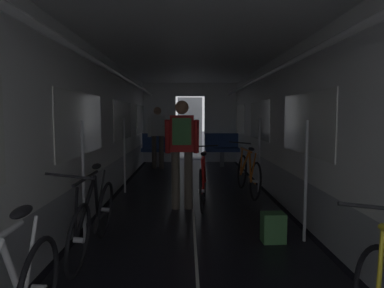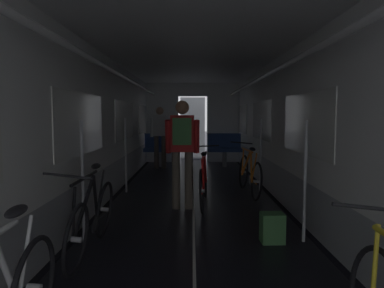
{
  "view_description": "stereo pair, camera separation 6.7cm",
  "coord_description": "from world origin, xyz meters",
  "px_view_note": "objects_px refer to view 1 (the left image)",
  "views": [
    {
      "loc": [
        -0.09,
        -1.83,
        1.46
      ],
      "look_at": [
        0.0,
        4.68,
        0.92
      ],
      "focal_mm": 32.63,
      "sensor_mm": 36.0,
      "label": 1
    },
    {
      "loc": [
        -0.02,
        -1.83,
        1.46
      ],
      "look_at": [
        0.0,
        4.68,
        0.92
      ],
      "focal_mm": 32.63,
      "sensor_mm": 36.0,
      "label": 2
    }
  ],
  "objects_px": {
    "bicycle_orange": "(248,174)",
    "person_standing_near_bench": "(158,133)",
    "bench_seat_far_right": "(222,147)",
    "bicycle_red_in_aisle": "(203,181)",
    "bicycle_black": "(93,218)",
    "backpack_on_floor": "(273,227)",
    "bench_seat_far_left": "(159,147)",
    "person_cyclist_aisle": "(182,144)"
  },
  "relations": [
    {
      "from": "bicycle_orange",
      "to": "bicycle_red_in_aisle",
      "type": "bearing_deg",
      "value": -138.92
    },
    {
      "from": "bicycle_red_in_aisle",
      "to": "backpack_on_floor",
      "type": "height_order",
      "value": "bicycle_red_in_aisle"
    },
    {
      "from": "bicycle_orange",
      "to": "backpack_on_floor",
      "type": "height_order",
      "value": "bicycle_orange"
    },
    {
      "from": "bench_seat_far_left",
      "to": "backpack_on_floor",
      "type": "height_order",
      "value": "bench_seat_far_left"
    },
    {
      "from": "bench_seat_far_right",
      "to": "bicycle_orange",
      "type": "distance_m",
      "value": 3.54
    },
    {
      "from": "person_cyclist_aisle",
      "to": "person_standing_near_bench",
      "type": "height_order",
      "value": "same"
    },
    {
      "from": "bench_seat_far_right",
      "to": "bicycle_red_in_aisle",
      "type": "distance_m",
      "value": 4.36
    },
    {
      "from": "bicycle_black",
      "to": "person_standing_near_bench",
      "type": "bearing_deg",
      "value": 88.29
    },
    {
      "from": "bench_seat_far_right",
      "to": "bicycle_black",
      "type": "height_order",
      "value": "bench_seat_far_right"
    },
    {
      "from": "bicycle_orange",
      "to": "person_standing_near_bench",
      "type": "xyz_separation_m",
      "value": [
        -1.94,
        3.16,
        0.59
      ]
    },
    {
      "from": "bicycle_black",
      "to": "bench_seat_far_left",
      "type": "bearing_deg",
      "value": 88.42
    },
    {
      "from": "bicycle_red_in_aisle",
      "to": "backpack_on_floor",
      "type": "bearing_deg",
      "value": -66.68
    },
    {
      "from": "bicycle_black",
      "to": "person_standing_near_bench",
      "type": "xyz_separation_m",
      "value": [
        0.18,
        5.93,
        0.59
      ]
    },
    {
      "from": "person_cyclist_aisle",
      "to": "bicycle_red_in_aisle",
      "type": "bearing_deg",
      "value": 38.32
    },
    {
      "from": "bicycle_orange",
      "to": "person_standing_near_bench",
      "type": "height_order",
      "value": "person_standing_near_bench"
    },
    {
      "from": "bench_seat_far_left",
      "to": "bicycle_orange",
      "type": "distance_m",
      "value": 4.04
    },
    {
      "from": "bicycle_black",
      "to": "bicycle_orange",
      "type": "height_order",
      "value": "bicycle_black"
    },
    {
      "from": "bench_seat_far_left",
      "to": "bicycle_red_in_aisle",
      "type": "xyz_separation_m",
      "value": [
        1.07,
        -4.29,
        -0.18
      ]
    },
    {
      "from": "bicycle_black",
      "to": "bicycle_orange",
      "type": "xyz_separation_m",
      "value": [
        2.11,
        2.77,
        0.0
      ]
    },
    {
      "from": "person_standing_near_bench",
      "to": "bicycle_red_in_aisle",
      "type": "bearing_deg",
      "value": -74.78
    },
    {
      "from": "bench_seat_far_right",
      "to": "bicycle_orange",
      "type": "bearing_deg",
      "value": -87.73
    },
    {
      "from": "bicycle_orange",
      "to": "backpack_on_floor",
      "type": "bearing_deg",
      "value": -93.2
    },
    {
      "from": "person_cyclist_aisle",
      "to": "bicycle_red_in_aisle",
      "type": "xyz_separation_m",
      "value": [
        0.34,
        0.27,
        -0.63
      ]
    },
    {
      "from": "bicycle_red_in_aisle",
      "to": "person_standing_near_bench",
      "type": "xyz_separation_m",
      "value": [
        -1.07,
        3.92,
        0.59
      ]
    },
    {
      "from": "person_standing_near_bench",
      "to": "backpack_on_floor",
      "type": "distance_m",
      "value": 5.96
    },
    {
      "from": "bicycle_black",
      "to": "person_standing_near_bench",
      "type": "distance_m",
      "value": 5.96
    },
    {
      "from": "bench_seat_far_left",
      "to": "bench_seat_far_right",
      "type": "distance_m",
      "value": 1.8
    },
    {
      "from": "bicycle_black",
      "to": "backpack_on_floor",
      "type": "bearing_deg",
      "value": 8.87
    },
    {
      "from": "bicycle_orange",
      "to": "backpack_on_floor",
      "type": "distance_m",
      "value": 2.48
    },
    {
      "from": "bicycle_red_in_aisle",
      "to": "bench_seat_far_left",
      "type": "bearing_deg",
      "value": 103.97
    },
    {
      "from": "bicycle_orange",
      "to": "person_standing_near_bench",
      "type": "relative_size",
      "value": 1.0
    },
    {
      "from": "person_standing_near_bench",
      "to": "bench_seat_far_left",
      "type": "bearing_deg",
      "value": 90.41
    },
    {
      "from": "person_cyclist_aisle",
      "to": "bicycle_red_in_aisle",
      "type": "distance_m",
      "value": 0.76
    },
    {
      "from": "bench_seat_far_left",
      "to": "bicycle_black",
      "type": "height_order",
      "value": "bench_seat_far_left"
    },
    {
      "from": "bicycle_orange",
      "to": "person_cyclist_aisle",
      "type": "bearing_deg",
      "value": -139.67
    },
    {
      "from": "bench_seat_far_left",
      "to": "backpack_on_floor",
      "type": "distance_m",
      "value": 6.28
    },
    {
      "from": "bench_seat_far_left",
      "to": "bicycle_black",
      "type": "bearing_deg",
      "value": -91.58
    },
    {
      "from": "person_cyclist_aisle",
      "to": "person_standing_near_bench",
      "type": "xyz_separation_m",
      "value": [
        -0.73,
        4.18,
        -0.04
      ]
    },
    {
      "from": "bicycle_red_in_aisle",
      "to": "backpack_on_floor",
      "type": "distance_m",
      "value": 1.87
    },
    {
      "from": "backpack_on_floor",
      "to": "bench_seat_far_left",
      "type": "bearing_deg",
      "value": 106.73
    },
    {
      "from": "bench_seat_far_right",
      "to": "bicycle_red_in_aisle",
      "type": "relative_size",
      "value": 0.58
    },
    {
      "from": "backpack_on_floor",
      "to": "bicycle_black",
      "type": "bearing_deg",
      "value": -171.13
    }
  ]
}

